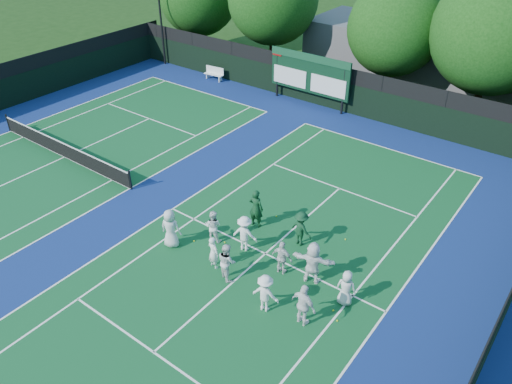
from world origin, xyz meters
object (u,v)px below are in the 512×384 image
Objects in this scene: coach_left at (256,208)px; scoreboard at (309,74)px; bench at (214,73)px; tennis_net at (63,149)px.

scoreboard is at bearing -74.85° from coach_left.
bench is at bearing -50.76° from coach_left.
tennis_net is 14.43m from bench.
bench is 0.86× the size of coach_left.
tennis_net is 6.99× the size of bench.
scoreboard is 0.53× the size of tennis_net.
tennis_net is (-6.99, -14.59, -1.70)m from scoreboard.
tennis_net is at bearing -84.88° from bench.
scoreboard is at bearing 64.40° from tennis_net.
scoreboard reaches higher than coach_left.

